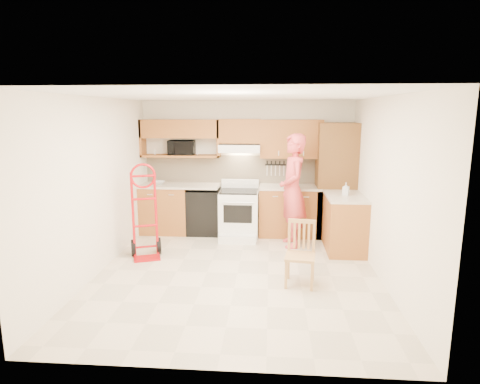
# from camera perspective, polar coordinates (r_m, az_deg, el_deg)

# --- Properties ---
(floor) EXTENTS (4.00, 4.50, 0.02)m
(floor) POSITION_cam_1_polar(r_m,az_deg,el_deg) (5.97, -0.37, -11.46)
(floor) COLOR beige
(floor) RESTS_ON ground
(ceiling) EXTENTS (4.00, 4.50, 0.02)m
(ceiling) POSITION_cam_1_polar(r_m,az_deg,el_deg) (5.51, -0.41, 13.50)
(ceiling) COLOR white
(ceiling) RESTS_ON ground
(wall_back) EXTENTS (4.00, 0.02, 2.50)m
(wall_back) POSITION_cam_1_polar(r_m,az_deg,el_deg) (7.83, 0.98, 3.58)
(wall_back) COLOR white
(wall_back) RESTS_ON ground
(wall_front) EXTENTS (4.00, 0.02, 2.50)m
(wall_front) POSITION_cam_1_polar(r_m,az_deg,el_deg) (3.42, -3.54, -6.53)
(wall_front) COLOR white
(wall_front) RESTS_ON ground
(wall_left) EXTENTS (0.02, 4.50, 2.50)m
(wall_left) POSITION_cam_1_polar(r_m,az_deg,el_deg) (6.10, -19.55, 0.75)
(wall_left) COLOR white
(wall_left) RESTS_ON ground
(wall_right) EXTENTS (0.02, 4.50, 2.50)m
(wall_right) POSITION_cam_1_polar(r_m,az_deg,el_deg) (5.80, 19.83, 0.20)
(wall_right) COLOR white
(wall_right) RESTS_ON ground
(backsplash) EXTENTS (3.92, 0.03, 0.55)m
(backsplash) POSITION_cam_1_polar(r_m,az_deg,el_deg) (7.81, 0.97, 3.19)
(backsplash) COLOR beige
(backsplash) RESTS_ON wall_back
(lower_cab_left) EXTENTS (0.90, 0.60, 0.90)m
(lower_cab_left) POSITION_cam_1_polar(r_m,az_deg,el_deg) (7.92, -10.45, -2.41)
(lower_cab_left) COLOR brown
(lower_cab_left) RESTS_ON ground
(dishwasher) EXTENTS (0.60, 0.60, 0.85)m
(dishwasher) POSITION_cam_1_polar(r_m,az_deg,el_deg) (7.77, -5.08, -2.72)
(dishwasher) COLOR black
(dishwasher) RESTS_ON ground
(lower_cab_right) EXTENTS (1.14, 0.60, 0.90)m
(lower_cab_right) POSITION_cam_1_polar(r_m,az_deg,el_deg) (7.67, 7.03, -2.75)
(lower_cab_right) COLOR brown
(lower_cab_right) RESTS_ON ground
(countertop_left) EXTENTS (1.50, 0.63, 0.04)m
(countertop_left) POSITION_cam_1_polar(r_m,az_deg,el_deg) (7.75, -8.43, 0.91)
(countertop_left) COLOR beige
(countertop_left) RESTS_ON lower_cab_left
(countertop_right) EXTENTS (1.14, 0.63, 0.04)m
(countertop_right) POSITION_cam_1_polar(r_m,az_deg,el_deg) (7.57, 7.12, 0.70)
(countertop_right) COLOR beige
(countertop_right) RESTS_ON lower_cab_right
(cab_return_right) EXTENTS (0.60, 1.00, 0.90)m
(cab_return_right) POSITION_cam_1_polar(r_m,az_deg,el_deg) (7.00, 14.48, -4.40)
(cab_return_right) COLOR brown
(cab_return_right) RESTS_ON ground
(countertop_return) EXTENTS (0.63, 1.00, 0.04)m
(countertop_return) POSITION_cam_1_polar(r_m,az_deg,el_deg) (6.89, 14.67, -0.63)
(countertop_return) COLOR beige
(countertop_return) RESTS_ON cab_return_right
(pantry_tall) EXTENTS (0.70, 0.60, 2.10)m
(pantry_tall) POSITION_cam_1_polar(r_m,az_deg,el_deg) (7.63, 13.30, 1.56)
(pantry_tall) COLOR brown
(pantry_tall) RESTS_ON ground
(upper_cab_left) EXTENTS (1.50, 0.33, 0.34)m
(upper_cab_left) POSITION_cam_1_polar(r_m,az_deg,el_deg) (7.77, -8.43, 8.81)
(upper_cab_left) COLOR brown
(upper_cab_left) RESTS_ON wall_back
(upper_shelf_mw) EXTENTS (1.50, 0.33, 0.04)m
(upper_shelf_mw) POSITION_cam_1_polar(r_m,az_deg,el_deg) (7.80, -8.33, 5.07)
(upper_shelf_mw) COLOR brown
(upper_shelf_mw) RESTS_ON wall_back
(upper_cab_center) EXTENTS (0.76, 0.33, 0.44)m
(upper_cab_center) POSITION_cam_1_polar(r_m,az_deg,el_deg) (7.60, 0.01, 8.58)
(upper_cab_center) COLOR brown
(upper_cab_center) RESTS_ON wall_back
(upper_cab_right) EXTENTS (1.14, 0.33, 0.70)m
(upper_cab_right) POSITION_cam_1_polar(r_m,az_deg,el_deg) (7.60, 7.23, 7.43)
(upper_cab_right) COLOR brown
(upper_cab_right) RESTS_ON wall_back
(range_hood) EXTENTS (0.76, 0.46, 0.14)m
(range_hood) POSITION_cam_1_polar(r_m,az_deg,el_deg) (7.56, -0.03, 6.20)
(range_hood) COLOR white
(range_hood) RESTS_ON wall_back
(knife_strip) EXTENTS (0.40, 0.05, 0.29)m
(knife_strip) POSITION_cam_1_polar(r_m,az_deg,el_deg) (7.76, 5.02, 3.40)
(knife_strip) COLOR black
(knife_strip) RESTS_ON backsplash
(microwave) EXTENTS (0.50, 0.35, 0.27)m
(microwave) POSITION_cam_1_polar(r_m,az_deg,el_deg) (7.79, -8.22, 6.21)
(microwave) COLOR black
(microwave) RESTS_ON upper_shelf_mw
(range) EXTENTS (0.71, 0.93, 1.04)m
(range) POSITION_cam_1_polar(r_m,az_deg,el_deg) (7.41, -0.18, -2.60)
(range) COLOR white
(range) RESTS_ON ground
(person) EXTENTS (0.57, 0.77, 1.94)m
(person) POSITION_cam_1_polar(r_m,az_deg,el_deg) (6.95, 7.44, 0.17)
(person) COLOR #D34245
(person) RESTS_ON ground
(hand_truck) EXTENTS (0.67, 0.64, 1.36)m
(hand_truck) POSITION_cam_1_polar(r_m,az_deg,el_deg) (6.56, -13.25, -3.29)
(hand_truck) COLOR #BA0E13
(hand_truck) RESTS_ON ground
(dining_chair) EXTENTS (0.44, 0.47, 0.86)m
(dining_chair) POSITION_cam_1_polar(r_m,az_deg,el_deg) (5.50, 8.49, -8.65)
(dining_chair) COLOR tan
(dining_chair) RESTS_ON ground
(soap_bottle) EXTENTS (0.12, 0.13, 0.21)m
(soap_bottle) POSITION_cam_1_polar(r_m,az_deg,el_deg) (6.89, 14.68, 0.44)
(soap_bottle) COLOR white
(soap_bottle) RESTS_ON countertop_return
(bowl) EXTENTS (0.24, 0.24, 0.06)m
(bowl) POSITION_cam_1_polar(r_m,az_deg,el_deg) (7.84, -11.37, 1.29)
(bowl) COLOR white
(bowl) RESTS_ON countertop_left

